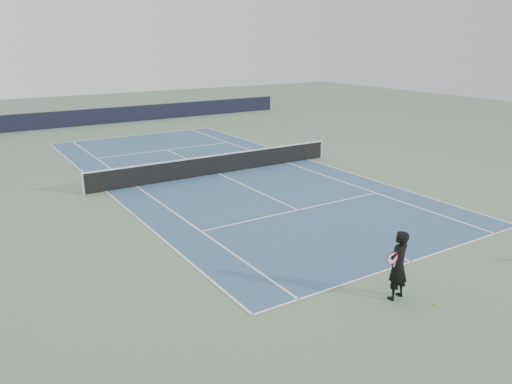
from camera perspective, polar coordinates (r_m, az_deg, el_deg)
ground at (r=24.26m, az=-4.31°, el=2.09°), size 80.00×80.00×0.00m
court_surface at (r=24.26m, az=-4.31°, el=2.11°), size 10.97×23.77×0.01m
tennis_net at (r=24.14m, az=-4.34°, el=3.25°), size 12.90×0.10×1.07m
windscreen_far at (r=40.53m, az=-16.53°, el=8.36°), size 30.00×0.25×1.20m
tennis_player at (r=12.93m, az=15.90°, el=-8.04°), size 0.82×0.58×1.81m
tennis_ball at (r=13.27m, az=19.84°, el=-11.97°), size 0.07×0.07×0.07m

